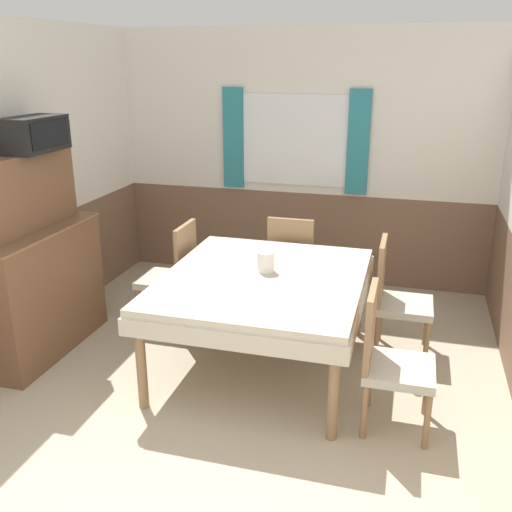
% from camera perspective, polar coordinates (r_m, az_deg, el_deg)
% --- Properties ---
extents(wall_back, '(4.28, 0.10, 2.60)m').
position_cam_1_polar(wall_back, '(6.01, 4.61, 9.69)').
color(wall_back, white).
rests_on(wall_back, ground_plane).
extents(wall_left, '(0.05, 4.43, 2.60)m').
position_cam_1_polar(wall_left, '(4.98, -23.30, 6.13)').
color(wall_left, white).
rests_on(wall_left, ground_plane).
extents(dining_table, '(1.49, 1.71, 0.76)m').
position_cam_1_polar(dining_table, '(4.28, 0.74, -3.23)').
color(dining_table, beige).
rests_on(dining_table, ground_plane).
extents(chair_head_window, '(0.44, 0.44, 0.95)m').
position_cam_1_polar(chair_head_window, '(5.31, 3.69, -0.61)').
color(chair_head_window, '#93704C').
rests_on(chair_head_window, ground_plane).
extents(chair_right_far, '(0.44, 0.44, 0.95)m').
position_cam_1_polar(chair_right_far, '(4.70, 13.79, -3.85)').
color(chair_right_far, '#93704C').
rests_on(chair_right_far, ground_plane).
extents(chair_right_near, '(0.44, 0.44, 0.95)m').
position_cam_1_polar(chair_right_near, '(3.77, 13.10, -9.79)').
color(chair_right_near, '#93704C').
rests_on(chair_right_near, ground_plane).
extents(chair_left_far, '(0.44, 0.44, 0.95)m').
position_cam_1_polar(chair_left_far, '(5.10, -8.26, -1.66)').
color(chair_left_far, '#93704C').
rests_on(chair_left_far, ground_plane).
extents(sideboard, '(0.46, 1.24, 1.62)m').
position_cam_1_polar(sideboard, '(4.86, -21.20, -1.32)').
color(sideboard, brown).
rests_on(sideboard, ground_plane).
extents(tv, '(0.29, 0.55, 0.26)m').
position_cam_1_polar(tv, '(4.72, -21.32, 11.29)').
color(tv, black).
rests_on(tv, sideboard).
extents(vase, '(0.13, 0.13, 0.16)m').
position_cam_1_polar(vase, '(4.31, 0.97, -0.56)').
color(vase, silver).
rests_on(vase, dining_table).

